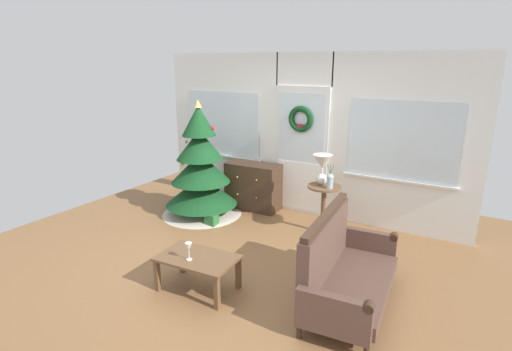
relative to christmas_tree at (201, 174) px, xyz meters
name	(u,v)px	position (x,y,z in m)	size (l,w,h in m)	color
ground_plane	(230,262)	(1.33, -1.13, -0.68)	(6.76, 6.76, 0.00)	brown
back_wall_with_door	(303,135)	(1.33, 0.95, 0.60)	(5.20, 0.19, 2.55)	white
christmas_tree	(201,174)	(0.00, 0.00, 0.00)	(1.29, 1.29, 1.85)	#4C331E
dresser_cabinet	(253,186)	(0.59, 0.66, -0.29)	(0.92, 0.47, 0.78)	#3D281C
settee_sofa	(342,269)	(2.79, -1.22, -0.31)	(0.84, 1.63, 0.96)	#3D281C
side_table	(324,200)	(1.97, 0.33, -0.18)	(0.50, 0.48, 0.71)	brown
table_lamp	(322,165)	(1.91, 0.37, 0.31)	(0.28, 0.28, 0.44)	silver
flower_vase	(330,180)	(2.07, 0.27, 0.14)	(0.11, 0.10, 0.35)	#99ADBC
coffee_table	(198,262)	(1.38, -1.81, -0.35)	(0.87, 0.58, 0.39)	brown
wine_glass	(189,248)	(1.34, -1.90, -0.15)	(0.08, 0.08, 0.20)	silver
gift_box	(212,219)	(0.42, -0.29, -0.59)	(0.18, 0.16, 0.18)	#266633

